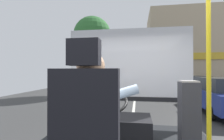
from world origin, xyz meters
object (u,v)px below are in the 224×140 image
object	(u,v)px
parked_car_blue	(220,94)
parked_car_black	(194,85)
bus_driver	(92,114)
steering_console	(113,129)
fare_box	(189,115)
handrail_pole	(209,73)

from	to	relation	value
parked_car_blue	parked_car_black	xyz separation A→B (m)	(0.55, 5.06, -0.03)
bus_driver	parked_car_blue	bearing A→B (deg)	58.99
steering_console	parked_car_blue	distance (m)	6.38
bus_driver	steering_console	xyz separation A→B (m)	(-0.00, 1.12, -0.50)
bus_driver	fare_box	world-z (taller)	bus_driver
handrail_pole	parked_car_black	xyz separation A→B (m)	(3.25, 10.82, -0.98)
handrail_pole	parked_car_blue	distance (m)	6.43
bus_driver	parked_car_black	xyz separation A→B (m)	(4.32, 11.33, -0.66)
fare_box	parked_car_black	world-z (taller)	fare_box
parked_car_blue	parked_car_black	bearing A→B (deg)	83.79
handrail_pole	parked_car_black	distance (m)	11.34
steering_console	parked_car_black	xyz separation A→B (m)	(4.32, 10.21, -0.15)
bus_driver	parked_car_blue	distance (m)	7.34
steering_console	fare_box	distance (m)	1.08
steering_console	handrail_pole	world-z (taller)	handrail_pole
bus_driver	fare_box	size ratio (longest dim) A/B	0.85
fare_box	parked_car_black	bearing A→B (deg)	72.27
handrail_pole	fare_box	world-z (taller)	handrail_pole
handrail_pole	fare_box	xyz separation A→B (m)	(-0.01, 0.62, -0.58)
handrail_pole	parked_car_blue	xyz separation A→B (m)	(2.70, 5.76, -0.95)
parked_car_blue	parked_car_black	distance (m)	5.09
fare_box	parked_car_black	distance (m)	10.72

